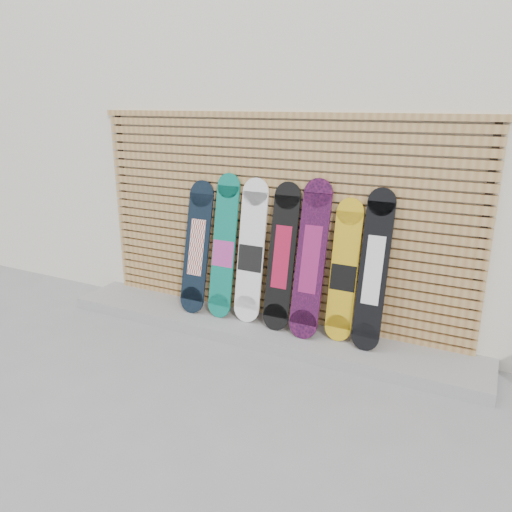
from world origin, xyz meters
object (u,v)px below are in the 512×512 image
at_px(snowboard_3, 282,257).
at_px(snowboard_2, 251,252).
at_px(snowboard_0, 197,247).
at_px(snowboard_6, 374,270).
at_px(snowboard_5, 344,272).
at_px(snowboard_1, 224,247).
at_px(snowboard_4, 311,259).

bearing_deg(snowboard_3, snowboard_2, 176.53).
bearing_deg(snowboard_2, snowboard_0, -177.16).
bearing_deg(snowboard_0, snowboard_6, 0.10).
height_order(snowboard_3, snowboard_5, snowboard_3).
distance_m(snowboard_3, snowboard_6, 0.95).
relative_size(snowboard_2, snowboard_6, 1.00).
bearing_deg(snowboard_0, snowboard_3, 0.60).
bearing_deg(snowboard_3, snowboard_0, -179.40).
bearing_deg(snowboard_2, snowboard_1, -177.03).
relative_size(snowboard_4, snowboard_5, 1.12).
xyz_separation_m(snowboard_4, snowboard_5, (0.33, 0.06, -0.09)).
xyz_separation_m(snowboard_2, snowboard_4, (0.69, -0.05, 0.03)).
relative_size(snowboard_3, snowboard_5, 1.08).
bearing_deg(snowboard_5, snowboard_1, -178.93).
distance_m(snowboard_0, snowboard_3, 1.02).
xyz_separation_m(snowboard_2, snowboard_5, (1.02, 0.01, -0.06)).
height_order(snowboard_2, snowboard_6, snowboard_2).
distance_m(snowboard_0, snowboard_4, 1.35).
relative_size(snowboard_1, snowboard_2, 1.02).
distance_m(snowboard_5, snowboard_6, 0.31).
distance_m(snowboard_1, snowboard_6, 1.63).
xyz_separation_m(snowboard_0, snowboard_4, (1.35, -0.01, 0.06)).
relative_size(snowboard_1, snowboard_6, 1.02).
bearing_deg(snowboard_1, snowboard_2, 2.97).
relative_size(snowboard_0, snowboard_2, 0.95).
distance_m(snowboard_1, snowboard_3, 0.69).
relative_size(snowboard_0, snowboard_4, 0.93).
distance_m(snowboard_2, snowboard_4, 0.69).
bearing_deg(snowboard_2, snowboard_5, 0.47).
bearing_deg(snowboard_1, snowboard_6, -0.44).
height_order(snowboard_3, snowboard_4, snowboard_4).
bearing_deg(snowboard_1, snowboard_3, -0.44).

